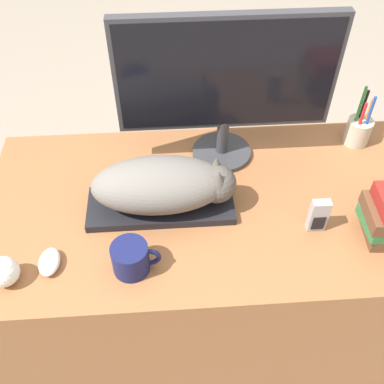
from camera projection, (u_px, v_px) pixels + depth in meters
The scene contains 9 objects.
desk at pixel (217, 270), 1.54m from camera, with size 1.36×0.67×0.71m.
keyboard at pixel (161, 206), 1.26m from camera, with size 0.41×0.15×0.02m.
cat at pixel (167, 184), 1.20m from camera, with size 0.39×0.18×0.14m.
monitor at pixel (226, 81), 1.23m from camera, with size 0.61×0.18×0.46m.
computer_mouse at pixel (49, 262), 1.13m from camera, with size 0.05×0.09×0.03m.
coffee_mug at pixel (131, 258), 1.10m from camera, with size 0.12×0.09×0.08m.
pen_cup at pixel (358, 130), 1.43m from camera, with size 0.08×0.08×0.21m.
baseball at pixel (4, 272), 1.08m from camera, with size 0.08×0.08×0.08m.
phone at pixel (318, 216), 1.18m from camera, with size 0.05×0.03×0.10m.
Camera 1 is at (-0.15, -0.52, 1.66)m, focal length 42.00 mm.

